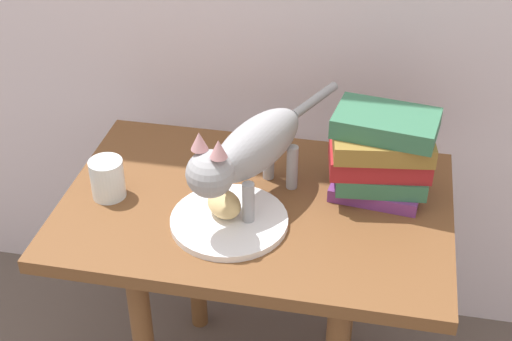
# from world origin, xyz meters

# --- Properties ---
(side_table) EXTENTS (0.80, 0.53, 0.59)m
(side_table) POSITION_xyz_m (0.00, 0.00, 0.50)
(side_table) COLOR brown
(side_table) RESTS_ON ground
(plate) EXTENTS (0.23, 0.23, 0.01)m
(plate) POSITION_xyz_m (-0.04, -0.08, 0.59)
(plate) COLOR white
(plate) RESTS_ON side_table
(bread_roll) EXTENTS (0.10, 0.10, 0.05)m
(bread_roll) POSITION_xyz_m (-0.05, -0.07, 0.63)
(bread_roll) COLOR #E0BC7A
(bread_roll) RESTS_ON plate
(cat) EXTENTS (0.24, 0.44, 0.23)m
(cat) POSITION_xyz_m (-0.01, -0.01, 0.72)
(cat) COLOR #99999E
(cat) RESTS_ON side_table
(book_stack) EXTENTS (0.22, 0.16, 0.19)m
(book_stack) POSITION_xyz_m (0.24, 0.08, 0.68)
(book_stack) COLOR #72337A
(book_stack) RESTS_ON side_table
(candle_jar) EXTENTS (0.07, 0.07, 0.08)m
(candle_jar) POSITION_xyz_m (-0.30, -0.03, 0.63)
(candle_jar) COLOR silver
(candle_jar) RESTS_ON side_table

